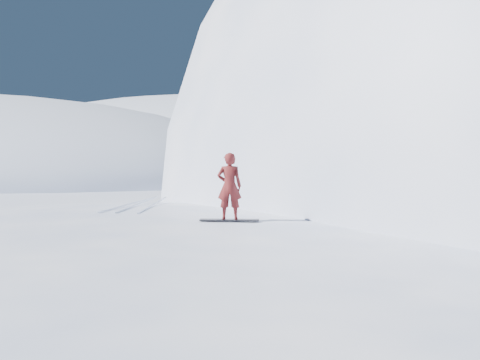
# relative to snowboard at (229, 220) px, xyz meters

# --- Properties ---
(ground) EXTENTS (400.00, 400.00, 0.00)m
(ground) POSITION_rel_snowboard_xyz_m (-3.30, -1.93, -2.41)
(ground) COLOR white
(ground) RESTS_ON ground
(near_ridge) EXTENTS (36.00, 28.00, 4.80)m
(near_ridge) POSITION_rel_snowboard_xyz_m (-2.30, 1.07, -2.41)
(near_ridge) COLOR white
(near_ridge) RESTS_ON ground
(peak_shoulder) EXTENTS (28.00, 24.00, 18.00)m
(peak_shoulder) POSITION_rel_snowboard_xyz_m (6.70, 18.07, -2.41)
(peak_shoulder) COLOR white
(peak_shoulder) RESTS_ON ground
(far_ridge_c) EXTENTS (140.00, 90.00, 36.00)m
(far_ridge_c) POSITION_rel_snowboard_xyz_m (-43.30, 108.07, -2.41)
(far_ridge_c) COLOR white
(far_ridge_c) RESTS_ON ground
(wind_bumps) EXTENTS (16.00, 14.40, 1.00)m
(wind_bumps) POSITION_rel_snowboard_xyz_m (-3.86, 0.19, -2.41)
(wind_bumps) COLOR white
(wind_bumps) RESTS_ON ground
(snowboard) EXTENTS (1.71, 0.73, 0.03)m
(snowboard) POSITION_rel_snowboard_xyz_m (0.00, 0.00, 0.00)
(snowboard) COLOR black
(snowboard) RESTS_ON near_ridge
(snowboarder) EXTENTS (0.78, 0.61, 1.89)m
(snowboarder) POSITION_rel_snowboard_xyz_m (0.00, 0.00, 0.96)
(snowboarder) COLOR maroon
(snowboarder) RESTS_ON snowboard
(board_tracks) EXTENTS (2.30, 5.94, 0.04)m
(board_tracks) POSITION_rel_snowboard_xyz_m (-4.70, 3.59, 0.01)
(board_tracks) COLOR silver
(board_tracks) RESTS_ON ground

